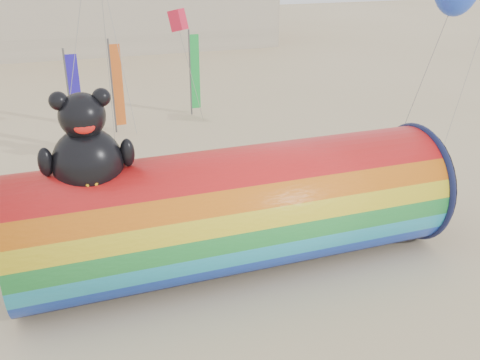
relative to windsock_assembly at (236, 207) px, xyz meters
name	(u,v)px	position (x,y,z in m)	size (l,w,h in m)	color
ground	(241,266)	(0.11, -0.18, -2.10)	(160.00, 160.00, 0.00)	#CCB58C
windsock_assembly	(236,207)	(0.00, 0.00, 0.00)	(13.73, 4.18, 6.33)	red
kite_handler	(344,187)	(5.49, 2.64, -1.24)	(0.63, 0.41, 1.72)	slate
fabric_bundle	(379,214)	(6.27, 1.22, -1.93)	(2.62, 1.35, 0.41)	#34090A
festival_banners	(132,85)	(-0.79, 15.16, 0.54)	(7.95, 4.32, 5.20)	#59595E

